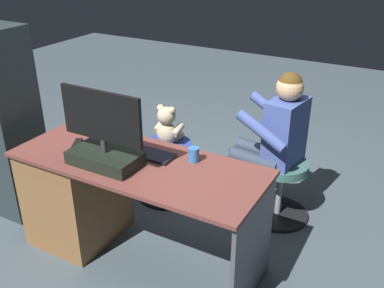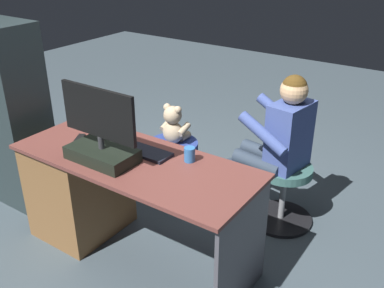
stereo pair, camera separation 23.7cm
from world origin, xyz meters
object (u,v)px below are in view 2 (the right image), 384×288
object	(u,v)px
desk	(90,186)
computer_mouse	(106,138)
keyboard	(140,150)
cup	(190,154)
monitor	(101,140)
visitor_chair	(283,189)
person	(276,138)
teddy_bear	(174,125)
tv_remote	(79,140)
office_chair_teddy	(174,166)

from	to	relation	value
desk	computer_mouse	distance (m)	0.38
keyboard	cup	world-z (taller)	cup
monitor	computer_mouse	distance (m)	0.30
cup	visitor_chair	xyz separation A→B (m)	(-0.33, -0.72, -0.49)
desk	person	world-z (taller)	person
teddy_bear	cup	bearing A→B (deg)	133.42
cup	visitor_chair	bearing A→B (deg)	-114.76
monitor	person	world-z (taller)	monitor
keyboard	visitor_chair	distance (m)	1.12
cup	teddy_bear	size ratio (longest dim) A/B	0.28
keyboard	person	distance (m)	0.96
monitor	cup	world-z (taller)	monitor
desk	cup	bearing A→B (deg)	-166.94
visitor_chair	tv_remote	bearing A→B (deg)	39.52
teddy_bear	person	size ratio (longest dim) A/B	0.28
computer_mouse	tv_remote	distance (m)	0.18
person	visitor_chair	bearing A→B (deg)	-171.00
cup	tv_remote	bearing A→B (deg)	13.31
tv_remote	person	world-z (taller)	person
tv_remote	teddy_bear	distance (m)	0.80
computer_mouse	visitor_chair	distance (m)	1.32
monitor	teddy_bear	distance (m)	0.91
tv_remote	teddy_bear	world-z (taller)	teddy_bear
computer_mouse	cup	distance (m)	0.62
desk	keyboard	distance (m)	0.53
monitor	keyboard	size ratio (longest dim) A/B	1.29
cup	tv_remote	xyz separation A→B (m)	(0.76, 0.18, -0.04)
desk	visitor_chair	world-z (taller)	desk
keyboard	teddy_bear	distance (m)	0.71
tv_remote	office_chair_teddy	world-z (taller)	tv_remote
teddy_bear	keyboard	bearing A→B (deg)	109.44
tv_remote	office_chair_teddy	distance (m)	0.92
computer_mouse	office_chair_teddy	distance (m)	0.81
computer_mouse	keyboard	bearing A→B (deg)	179.80
desk	visitor_chair	size ratio (longest dim) A/B	3.39
cup	person	xyz separation A→B (m)	(-0.24, -0.70, -0.10)
computer_mouse	cup	world-z (taller)	cup
cup	desk	bearing A→B (deg)	13.06
desk	person	distance (m)	1.32
tv_remote	visitor_chair	xyz separation A→B (m)	(-1.09, -0.90, -0.46)
keyboard	monitor	bearing A→B (deg)	61.85
monitor	tv_remote	size ratio (longest dim) A/B	3.60
monitor	office_chair_teddy	world-z (taller)	monitor
tv_remote	computer_mouse	bearing A→B (deg)	-170.50
office_chair_teddy	visitor_chair	world-z (taller)	same
monitor	office_chair_teddy	distance (m)	1.05
computer_mouse	visitor_chair	bearing A→B (deg)	-140.29
cup	teddy_bear	bearing A→B (deg)	-46.58
desk	keyboard	bearing A→B (deg)	-166.24
monitor	keyboard	world-z (taller)	monitor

